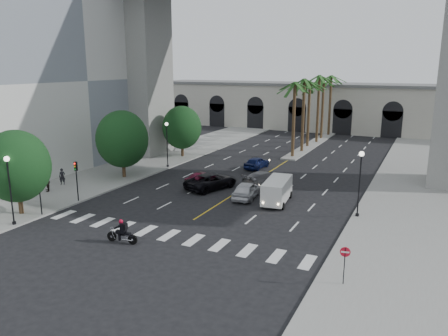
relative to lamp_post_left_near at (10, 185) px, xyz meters
The scene contains 30 objects.
ground 12.86m from the lamp_post_left_near, 23.68° to the left, with size 140.00×140.00×0.00m, color black.
sidewalk_left 20.56m from the lamp_post_left_near, 100.20° to the left, with size 8.00×100.00×0.15m, color gray.
sidewalk_right 33.27m from the lamp_post_left_near, 37.15° to the left, with size 8.00×100.00×0.15m, color gray.
median 44.59m from the lamp_post_left_near, 75.15° to the left, with size 2.00×24.00×0.20m, color gray.
building_left 24.14m from the lamp_post_left_near, 132.54° to the left, with size 16.50×32.50×20.60m.
pier_building 61.08m from the lamp_post_left_near, 79.24° to the left, with size 71.00×10.50×8.50m.
palm_a 35.40m from the lamp_post_left_near, 70.94° to the left, with size 3.20×3.20×10.30m.
palm_b 39.23m from the lamp_post_left_near, 72.73° to the left, with size 3.20×3.20×10.60m.
palm_c 42.88m from the lamp_post_left_near, 74.72° to the left, with size 3.20×3.20×10.10m.
palm_d 46.90m from the lamp_post_left_near, 75.60° to the left, with size 3.20×3.20×10.90m.
palm_e 50.64m from the lamp_post_left_near, 77.01° to the left, with size 3.20×3.20×10.40m.
palm_f 54.61m from the lamp_post_left_near, 77.65° to the left, with size 3.20×3.20×10.70m.
street_tree_near 2.68m from the lamp_post_left_near, 128.66° to the left, with size 5.20×5.20×6.89m.
street_tree_mid 15.12m from the lamp_post_left_near, 96.09° to the left, with size 5.44×5.44×7.21m.
street_tree_far 27.06m from the lamp_post_left_near, 93.39° to the left, with size 5.04×5.04×6.68m.
lamp_post_left_near is the anchor object (origin of this frame).
lamp_post_left_far 21.00m from the lamp_post_left_near, 90.00° to the left, with size 0.40×0.40×5.35m.
lamp_post_right 26.25m from the lamp_post_left_near, 29.69° to the left, with size 0.40×0.40×5.35m.
traffic_signal_near 2.60m from the lamp_post_left_near, 87.71° to the left, with size 0.25×0.18×3.65m.
traffic_signal_far 6.54m from the lamp_post_left_near, 89.12° to the left, with size 0.25×0.18×3.65m.
motorcycle_rider 9.71m from the lamp_post_left_near, ahead, with size 2.32×0.63×1.67m.
car_a 19.23m from the lamp_post_left_near, 47.44° to the left, with size 1.79×4.45×1.52m, color silver.
car_b 17.90m from the lamp_post_left_near, 64.14° to the left, with size 1.45×4.17×1.37m, color #490E20.
car_c 17.82m from the lamp_post_left_near, 60.81° to the left, with size 2.54×5.51×1.53m, color black.
car_d 22.81m from the lamp_post_left_near, 55.32° to the left, with size 2.07×5.10×1.48m, color slate.
car_e 27.07m from the lamp_post_left_near, 69.44° to the left, with size 1.63×4.05×1.38m, color #0F194A.
cargo_van 21.17m from the lamp_post_left_near, 41.34° to the left, with size 2.43×5.05×2.07m.
pedestrian_a 11.33m from the lamp_post_left_near, 117.55° to the left, with size 0.60×0.39×1.64m, color black.
pedestrian_b 8.96m from the lamp_post_left_near, 122.26° to the left, with size 0.94×0.73×1.94m, color black.
do_not_enter_sign 24.02m from the lamp_post_left_near, ahead, with size 0.56×0.12×2.29m.
Camera 1 is at (16.07, -25.89, 11.76)m, focal length 35.00 mm.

